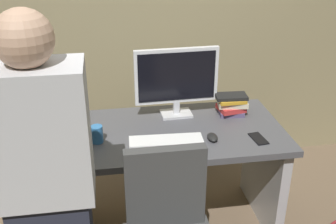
# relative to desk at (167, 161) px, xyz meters

# --- Properties ---
(ground_plane) EXTENTS (9.00, 9.00, 0.00)m
(ground_plane) POSITION_rel_desk_xyz_m (0.00, 0.00, -0.50)
(ground_plane) COLOR brown
(desk) EXTENTS (1.45, 0.74, 0.73)m
(desk) POSITION_rel_desk_xyz_m (0.00, 0.00, 0.00)
(desk) COLOR #4C4C51
(desk) RESTS_ON ground
(person_at_desk) EXTENTS (0.40, 0.24, 1.64)m
(person_at_desk) POSITION_rel_desk_xyz_m (-0.62, -0.72, 0.34)
(person_at_desk) COLOR #262838
(person_at_desk) RESTS_ON ground
(monitor) EXTENTS (0.54, 0.15, 0.46)m
(monitor) POSITION_rel_desk_xyz_m (0.10, 0.21, 0.48)
(monitor) COLOR silver
(monitor) RESTS_ON desk
(keyboard) EXTENTS (0.44, 0.15, 0.02)m
(keyboard) POSITION_rel_desk_xyz_m (-0.03, -0.14, 0.23)
(keyboard) COLOR white
(keyboard) RESTS_ON desk
(mouse) EXTENTS (0.06, 0.10, 0.03)m
(mouse) POSITION_rel_desk_xyz_m (0.25, -0.16, 0.24)
(mouse) COLOR black
(mouse) RESTS_ON desk
(cup_near_keyboard) EXTENTS (0.07, 0.07, 0.10)m
(cup_near_keyboard) POSITION_rel_desk_xyz_m (-0.42, -0.08, 0.27)
(cup_near_keyboard) COLOR #3372B2
(cup_near_keyboard) RESTS_ON desk
(book_stack) EXTENTS (0.22, 0.18, 0.14)m
(book_stack) POSITION_rel_desk_xyz_m (0.46, 0.16, 0.29)
(book_stack) COLOR #594C72
(book_stack) RESTS_ON desk
(cell_phone) EXTENTS (0.09, 0.15, 0.01)m
(cell_phone) POSITION_rel_desk_xyz_m (0.52, -0.19, 0.23)
(cell_phone) COLOR black
(cell_phone) RESTS_ON desk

